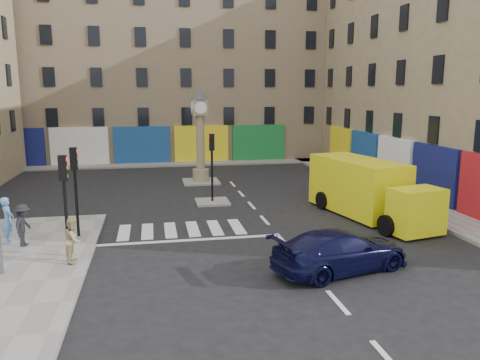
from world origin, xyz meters
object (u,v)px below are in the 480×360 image
object	(u,v)px
traffic_light_left_far	(75,178)
traffic_light_island	(212,156)
pedestrian_blue	(8,220)
pedestrian_tan	(73,240)
traffic_light_left_near	(64,189)
clock_pillar	(200,130)
yellow_van	(367,189)
navy_sedan	(341,251)
pedestrian_dark	(23,225)

from	to	relation	value
traffic_light_left_far	traffic_light_island	xyz separation A→B (m)	(6.30, 5.40, -0.03)
pedestrian_blue	pedestrian_tan	bearing A→B (deg)	-143.33
pedestrian_tan	pedestrian_blue	bearing A→B (deg)	50.39
traffic_light_left_near	clock_pillar	world-z (taller)	clock_pillar
traffic_light_left_far	pedestrian_tan	world-z (taller)	traffic_light_left_far
traffic_light_left_near	traffic_light_left_far	world-z (taller)	same
traffic_light_left_far	yellow_van	bearing A→B (deg)	4.86
traffic_light_left_far	clock_pillar	size ratio (longest dim) A/B	0.61
traffic_light_island	clock_pillar	bearing A→B (deg)	90.00
traffic_light_left_far	pedestrian_tan	xyz separation A→B (m)	(0.30, -3.08, -1.67)
pedestrian_tan	traffic_light_left_far	bearing A→B (deg)	9.26
traffic_light_island	yellow_van	distance (m)	8.32
pedestrian_blue	traffic_light_island	bearing A→B (deg)	-67.00
clock_pillar	pedestrian_tan	distance (m)	15.88
traffic_light_left_far	navy_sedan	distance (m)	10.89
clock_pillar	pedestrian_dark	distance (m)	15.00
pedestrian_dark	traffic_light_left_near	bearing A→B (deg)	-120.94
traffic_light_island	clock_pillar	distance (m)	6.07
pedestrian_tan	traffic_light_left_near	bearing A→B (deg)	27.54
navy_sedan	pedestrian_tan	xyz separation A→B (m)	(-9.04, 2.19, 0.23)
yellow_van	pedestrian_tan	size ratio (longest dim) A/B	4.93
pedestrian_tan	pedestrian_dark	distance (m)	3.07
traffic_light_left_far	clock_pillar	xyz separation A→B (m)	(6.30, 11.40, 0.93)
yellow_van	pedestrian_dark	size ratio (longest dim) A/B	4.75
traffic_light_left_near	pedestrian_dark	xyz separation A→B (m)	(-1.88, 1.48, -1.64)
navy_sedan	pedestrian_dark	distance (m)	12.03
yellow_van	navy_sedan	bearing A→B (deg)	-133.58
pedestrian_dark	pedestrian_blue	bearing A→B (deg)	59.24
traffic_light_island	pedestrian_blue	distance (m)	10.69
clock_pillar	navy_sedan	size ratio (longest dim) A/B	1.23
traffic_light_left_far	clock_pillar	distance (m)	13.05
pedestrian_blue	navy_sedan	bearing A→B (deg)	-122.40
yellow_van	pedestrian_blue	size ratio (longest dim) A/B	4.26
traffic_light_left_far	traffic_light_left_near	bearing A→B (deg)	-90.00
navy_sedan	traffic_light_left_far	bearing A→B (deg)	45.09
navy_sedan	pedestrian_tan	distance (m)	9.30
clock_pillar	navy_sedan	xyz separation A→B (m)	(3.04, -16.67, -2.83)
yellow_van	pedestrian_tan	xyz separation A→B (m)	(-13.04, -4.21, -0.42)
clock_pillar	yellow_van	xyz separation A→B (m)	(7.04, -10.26, -2.18)
traffic_light_left_near	traffic_light_island	distance (m)	10.03
traffic_light_left_near	traffic_light_left_far	xyz separation A→B (m)	(0.00, 2.40, 0.00)
clock_pillar	pedestrian_dark	world-z (taller)	clock_pillar
navy_sedan	pedestrian_tan	bearing A→B (deg)	60.90
traffic_light_left_near	traffic_light_island	size ratio (longest dim) A/B	1.00
traffic_light_left_far	pedestrian_tan	distance (m)	3.52
yellow_van	pedestrian_dark	xyz separation A→B (m)	(-15.21, -2.05, -0.39)
traffic_light_left_far	traffic_light_island	bearing A→B (deg)	40.60
yellow_van	pedestrian_dark	world-z (taller)	yellow_van
traffic_light_island	pedestrian_blue	bearing A→B (deg)	-146.98
yellow_van	pedestrian_blue	xyz separation A→B (m)	(-15.91, -1.50, -0.29)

